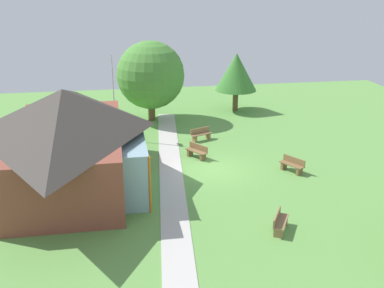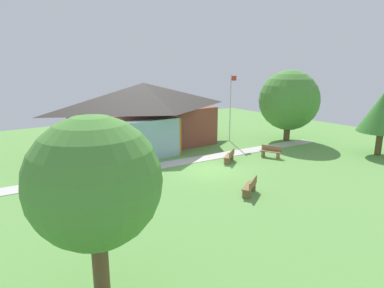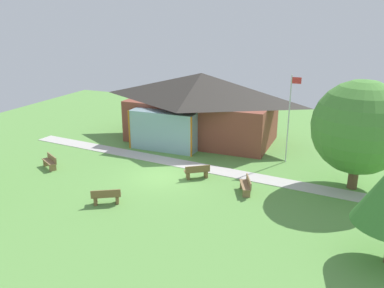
{
  "view_description": "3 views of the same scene",
  "coord_description": "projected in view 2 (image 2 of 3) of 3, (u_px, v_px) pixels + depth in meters",
  "views": [
    {
      "loc": [
        -23.98,
        5.22,
        10.3
      ],
      "look_at": [
        0.65,
        1.04,
        1.43
      ],
      "focal_mm": 43.27,
      "sensor_mm": 36.0,
      "label": 1
    },
    {
      "loc": [
        -12.87,
        -15.72,
        6.57
      ],
      "look_at": [
        0.66,
        2.95,
        1.0
      ],
      "focal_mm": 31.0,
      "sensor_mm": 36.0,
      "label": 2
    },
    {
      "loc": [
        10.25,
        -20.21,
        9.39
      ],
      "look_at": [
        0.76,
        2.88,
        1.26
      ],
      "focal_mm": 37.78,
      "sensor_mm": 36.0,
      "label": 3
    }
  ],
  "objects": [
    {
      "name": "ground_plane",
      "position": [
        211.0,
        169.0,
        21.26
      ],
      "size": [
        44.0,
        44.0,
        0.0
      ],
      "primitive_type": "plane",
      "color": "#609947"
    },
    {
      "name": "pavilion",
      "position": [
        144.0,
        114.0,
        26.36
      ],
      "size": [
        11.7,
        7.32,
        5.15
      ],
      "color": "brown",
      "rests_on": "ground_plane"
    },
    {
      "name": "footpath",
      "position": [
        189.0,
        161.0,
        23.11
      ],
      "size": [
        24.25,
        3.55,
        0.03
      ],
      "primitive_type": "cube",
      "rotation": [
        0.0,
        0.0,
        -0.09
      ],
      "color": "#BCB7B2",
      "rests_on": "ground_plane"
    },
    {
      "name": "flagpole",
      "position": [
        231.0,
        105.0,
        28.41
      ],
      "size": [
        0.64,
        0.08,
        5.76
      ],
      "color": "silver",
      "rests_on": "ground_plane"
    },
    {
      "name": "bench_mid_left",
      "position": [
        115.0,
        196.0,
        15.9
      ],
      "size": [
        1.52,
        1.13,
        0.84
      ],
      "rotation": [
        0.0,
        0.0,
        2.62
      ],
      "color": "olive",
      "rests_on": "ground_plane"
    },
    {
      "name": "bench_front_center",
      "position": [
        250.0,
        187.0,
        17.09
      ],
      "size": [
        1.52,
        1.14,
        0.84
      ],
      "rotation": [
        0.0,
        0.0,
        0.53
      ],
      "color": "brown",
      "rests_on": "ground_plane"
    },
    {
      "name": "bench_mid_right",
      "position": [
        271.0,
        152.0,
        23.89
      ],
      "size": [
        1.0,
        1.55,
        0.84
      ],
      "rotation": [
        0.0,
        0.0,
        1.98
      ],
      "color": "olive",
      "rests_on": "ground_plane"
    },
    {
      "name": "bench_rear_near_path",
      "position": [
        230.0,
        156.0,
        22.73
      ],
      "size": [
        1.48,
        1.23,
        0.84
      ],
      "rotation": [
        0.0,
        0.0,
        0.62
      ],
      "color": "brown",
      "rests_on": "ground_plane"
    },
    {
      "name": "tree_lawn_corner",
      "position": [
        95.0,
        183.0,
        8.72
      ],
      "size": [
        3.6,
        3.6,
        5.34
      ],
      "color": "brown",
      "rests_on": "ground_plane"
    },
    {
      "name": "tree_east_hedge",
      "position": [
        289.0,
        100.0,
        28.48
      ],
      "size": [
        5.14,
        5.14,
        6.11
      ],
      "color": "brown",
      "rests_on": "ground_plane"
    },
    {
      "name": "tree_far_east",
      "position": [
        383.0,
        112.0,
        23.88
      ],
      "size": [
        3.38,
        3.38,
        4.78
      ],
      "color": "brown",
      "rests_on": "ground_plane"
    }
  ]
}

